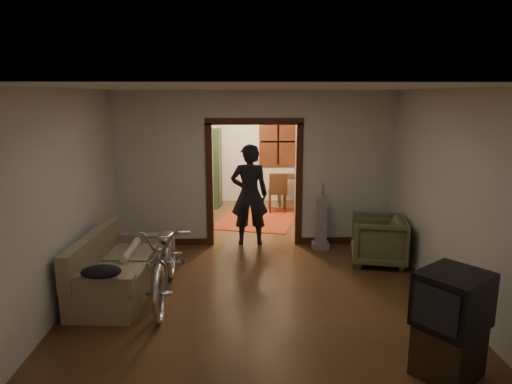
{
  "coord_description": "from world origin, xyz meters",
  "views": [
    {
      "loc": [
        -0.21,
        -7.4,
        2.71
      ],
      "look_at": [
        0.0,
        -0.3,
        1.2
      ],
      "focal_mm": 32.0,
      "sensor_mm": 36.0,
      "label": 1
    }
  ],
  "objects_px": {
    "sofa": "(119,264)",
    "person": "(249,195)",
    "desk": "(297,190)",
    "armchair": "(378,240)",
    "bicycle": "(166,258)",
    "locker": "(200,168)"
  },
  "relations": [
    {
      "from": "sofa",
      "to": "person",
      "type": "relative_size",
      "value": 1.0
    },
    {
      "from": "person",
      "to": "desk",
      "type": "xyz_separation_m",
      "value": [
        1.25,
        3.02,
        -0.56
      ]
    },
    {
      "from": "person",
      "to": "armchair",
      "type": "bearing_deg",
      "value": 152.22
    },
    {
      "from": "sofa",
      "to": "desk",
      "type": "relative_size",
      "value": 1.86
    },
    {
      "from": "armchair",
      "to": "desk",
      "type": "bearing_deg",
      "value": -156.57
    },
    {
      "from": "bicycle",
      "to": "armchair",
      "type": "distance_m",
      "value": 3.46
    },
    {
      "from": "person",
      "to": "locker",
      "type": "relative_size",
      "value": 0.97
    },
    {
      "from": "bicycle",
      "to": "sofa",
      "type": "bearing_deg",
      "value": 166.04
    },
    {
      "from": "bicycle",
      "to": "person",
      "type": "relative_size",
      "value": 1.13
    },
    {
      "from": "armchair",
      "to": "desk",
      "type": "height_order",
      "value": "armchair"
    },
    {
      "from": "sofa",
      "to": "person",
      "type": "bearing_deg",
      "value": 52.55
    },
    {
      "from": "person",
      "to": "locker",
      "type": "bearing_deg",
      "value": -69.36
    },
    {
      "from": "person",
      "to": "bicycle",
      "type": "bearing_deg",
      "value": 61.95
    },
    {
      "from": "bicycle",
      "to": "desk",
      "type": "height_order",
      "value": "bicycle"
    },
    {
      "from": "locker",
      "to": "desk",
      "type": "height_order",
      "value": "locker"
    },
    {
      "from": "locker",
      "to": "desk",
      "type": "xyz_separation_m",
      "value": [
        2.4,
        0.08,
        -0.59
      ]
    },
    {
      "from": "sofa",
      "to": "desk",
      "type": "bearing_deg",
      "value": 62.57
    },
    {
      "from": "armchair",
      "to": "locker",
      "type": "height_order",
      "value": "locker"
    },
    {
      "from": "sofa",
      "to": "armchair",
      "type": "bearing_deg",
      "value": 18.53
    },
    {
      "from": "armchair",
      "to": "bicycle",
      "type": "bearing_deg",
      "value": -58.25
    },
    {
      "from": "sofa",
      "to": "armchair",
      "type": "height_order",
      "value": "sofa"
    },
    {
      "from": "locker",
      "to": "bicycle",
      "type": "bearing_deg",
      "value": -80.51
    }
  ]
}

